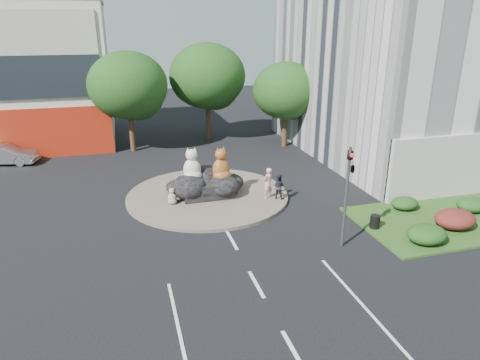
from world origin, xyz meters
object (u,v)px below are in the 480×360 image
(litter_bin, at_px, (375,222))
(cat_tabby, at_px, (221,164))
(kitten_white, at_px, (234,188))
(pedestrian_pink, at_px, (268,183))
(parked_car, at_px, (6,155))
(pedestrian_dark, at_px, (279,186))
(kitten_calico, at_px, (172,195))
(cat_white, at_px, (192,164))

(litter_bin, bearing_deg, cat_tabby, 134.96)
(cat_tabby, relative_size, litter_bin, 3.02)
(cat_tabby, distance_m, litter_bin, 9.57)
(kitten_white, bearing_deg, pedestrian_pink, -75.48)
(cat_tabby, xyz_separation_m, pedestrian_pink, (2.57, -1.39, -1.01))
(cat_tabby, distance_m, kitten_white, 1.76)
(cat_tabby, height_order, pedestrian_pink, cat_tabby)
(parked_car, bearing_deg, litter_bin, -116.54)
(pedestrian_dark, distance_m, parked_car, 21.70)
(kitten_white, bearing_deg, litter_bin, -89.73)
(kitten_calico, relative_size, pedestrian_pink, 0.54)
(cat_white, distance_m, kitten_white, 3.00)
(pedestrian_dark, bearing_deg, kitten_calico, 30.46)
(cat_tabby, xyz_separation_m, kitten_white, (0.76, -0.20, -1.57))
(kitten_calico, distance_m, parked_car, 16.31)
(litter_bin, bearing_deg, cat_white, 139.73)
(cat_white, relative_size, litter_bin, 2.98)
(pedestrian_pink, xyz_separation_m, litter_bin, (4.09, -5.27, -0.68))
(kitten_white, bearing_deg, kitten_calico, 145.62)
(kitten_white, height_order, pedestrian_pink, pedestrian_pink)
(cat_white, bearing_deg, pedestrian_pink, -20.98)
(cat_white, height_order, kitten_white, cat_white)
(pedestrian_pink, distance_m, pedestrian_dark, 0.67)
(pedestrian_pink, bearing_deg, cat_tabby, -60.37)
(cat_white, bearing_deg, kitten_white, -12.29)
(cat_white, height_order, litter_bin, cat_white)
(cat_white, relative_size, kitten_white, 2.68)
(kitten_calico, distance_m, litter_bin, 11.46)
(pedestrian_dark, relative_size, parked_car, 0.33)
(pedestrian_dark, height_order, parked_car, pedestrian_dark)
(kitten_calico, bearing_deg, kitten_white, 35.89)
(cat_tabby, xyz_separation_m, pedestrian_dark, (3.15, -1.66, -1.20))
(parked_car, bearing_deg, kitten_white, -113.02)
(cat_tabby, distance_m, pedestrian_dark, 3.76)
(cat_tabby, bearing_deg, kitten_calico, 175.86)
(kitten_white, distance_m, litter_bin, 8.75)
(cat_tabby, relative_size, pedestrian_pink, 1.12)
(cat_white, distance_m, parked_car, 16.61)
(cat_tabby, bearing_deg, kitten_white, -32.35)
(cat_white, height_order, parked_car, cat_white)
(parked_car, height_order, litter_bin, parked_car)
(kitten_calico, xyz_separation_m, kitten_white, (3.91, 0.53, -0.12))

